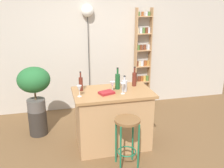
{
  "coord_description": "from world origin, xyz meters",
  "views": [
    {
      "loc": [
        -0.85,
        -3.16,
        2.19
      ],
      "look_at": [
        0.05,
        0.55,
        0.94
      ],
      "focal_mm": 40.4,
      "sensor_mm": 36.0,
      "label": 1
    }
  ],
  "objects_px": {
    "plant_stool": "(38,122)",
    "cookbook": "(107,93)",
    "wine_glass_left": "(123,86)",
    "bottle_soda_blue": "(134,79)",
    "bar_stool": "(127,132)",
    "wine_glass_right": "(79,89)",
    "potted_plant": "(34,83)",
    "wine_glass_center": "(112,85)",
    "bottle_olive_oil": "(124,85)",
    "pendant_globe_light": "(87,12)",
    "bottle_spirits_clear": "(118,81)",
    "spice_shelf": "(143,57)",
    "bottle_wine_red": "(81,83)"
  },
  "relations": [
    {
      "from": "plant_stool",
      "to": "cookbook",
      "type": "xyz_separation_m",
      "value": [
        1.05,
        -0.72,
        0.71
      ]
    },
    {
      "from": "wine_glass_left",
      "to": "bottle_soda_blue",
      "type": "bearing_deg",
      "value": 47.73
    },
    {
      "from": "bar_stool",
      "to": "wine_glass_right",
      "type": "xyz_separation_m",
      "value": [
        -0.56,
        0.49,
        0.49
      ]
    },
    {
      "from": "potted_plant",
      "to": "wine_glass_center",
      "type": "xyz_separation_m",
      "value": [
        1.15,
        -0.67,
        0.11
      ]
    },
    {
      "from": "potted_plant",
      "to": "cookbook",
      "type": "distance_m",
      "value": 1.27
    },
    {
      "from": "plant_stool",
      "to": "cookbook",
      "type": "relative_size",
      "value": 2.1
    },
    {
      "from": "bar_stool",
      "to": "plant_stool",
      "type": "relative_size",
      "value": 1.64
    },
    {
      "from": "potted_plant",
      "to": "cookbook",
      "type": "xyz_separation_m",
      "value": [
        1.05,
        -0.72,
        0.01
      ]
    },
    {
      "from": "plant_stool",
      "to": "bottle_soda_blue",
      "type": "distance_m",
      "value": 1.82
    },
    {
      "from": "bottle_olive_oil",
      "to": "cookbook",
      "type": "distance_m",
      "value": 0.3
    },
    {
      "from": "bar_stool",
      "to": "bottle_olive_oil",
      "type": "xyz_separation_m",
      "value": [
        0.12,
        0.56,
        0.46
      ]
    },
    {
      "from": "bottle_soda_blue",
      "to": "pendant_globe_light",
      "type": "relative_size",
      "value": 0.15
    },
    {
      "from": "bottle_soda_blue",
      "to": "bottle_spirits_clear",
      "type": "bearing_deg",
      "value": -164.95
    },
    {
      "from": "bar_stool",
      "to": "potted_plant",
      "type": "height_order",
      "value": "potted_plant"
    },
    {
      "from": "bottle_soda_blue",
      "to": "pendant_globe_light",
      "type": "bearing_deg",
      "value": 110.66
    },
    {
      "from": "wine_glass_left",
      "to": "pendant_globe_light",
      "type": "distance_m",
      "value": 1.95
    },
    {
      "from": "spice_shelf",
      "to": "bottle_wine_red",
      "type": "xyz_separation_m",
      "value": [
        -1.48,
        -1.36,
        -0.04
      ]
    },
    {
      "from": "wine_glass_right",
      "to": "cookbook",
      "type": "bearing_deg",
      "value": 2.07
    },
    {
      "from": "spice_shelf",
      "to": "cookbook",
      "type": "distance_m",
      "value": 1.96
    },
    {
      "from": "bottle_spirits_clear",
      "to": "spice_shelf",
      "type": "bearing_deg",
      "value": 56.77
    },
    {
      "from": "spice_shelf",
      "to": "bottle_wine_red",
      "type": "relative_size",
      "value": 6.96
    },
    {
      "from": "bottle_spirits_clear",
      "to": "cookbook",
      "type": "relative_size",
      "value": 1.61
    },
    {
      "from": "wine_glass_left",
      "to": "cookbook",
      "type": "distance_m",
      "value": 0.26
    },
    {
      "from": "bottle_olive_oil",
      "to": "bottle_soda_blue",
      "type": "bearing_deg",
      "value": 42.58
    },
    {
      "from": "bottle_spirits_clear",
      "to": "wine_glass_center",
      "type": "relative_size",
      "value": 2.06
    },
    {
      "from": "bottle_soda_blue",
      "to": "cookbook",
      "type": "relative_size",
      "value": 1.5
    },
    {
      "from": "bottle_soda_blue",
      "to": "wine_glass_right",
      "type": "xyz_separation_m",
      "value": [
        -0.9,
        -0.27,
        -0.0
      ]
    },
    {
      "from": "potted_plant",
      "to": "wine_glass_right",
      "type": "bearing_deg",
      "value": -48.13
    },
    {
      "from": "bottle_wine_red",
      "to": "bottle_olive_oil",
      "type": "relative_size",
      "value": 1.24
    },
    {
      "from": "bar_stool",
      "to": "bottle_soda_blue",
      "type": "relative_size",
      "value": 2.29
    },
    {
      "from": "plant_stool",
      "to": "bottle_soda_blue",
      "type": "relative_size",
      "value": 1.4
    },
    {
      "from": "bottle_olive_oil",
      "to": "wine_glass_left",
      "type": "height_order",
      "value": "bottle_olive_oil"
    },
    {
      "from": "bar_stool",
      "to": "bottle_wine_red",
      "type": "relative_size",
      "value": 2.42
    },
    {
      "from": "spice_shelf",
      "to": "bottle_soda_blue",
      "type": "relative_size",
      "value": 6.6
    },
    {
      "from": "potted_plant",
      "to": "cookbook",
      "type": "height_order",
      "value": "potted_plant"
    },
    {
      "from": "spice_shelf",
      "to": "bottle_olive_oil",
      "type": "height_order",
      "value": "spice_shelf"
    },
    {
      "from": "bottle_olive_oil",
      "to": "bottle_soda_blue",
      "type": "height_order",
      "value": "bottle_soda_blue"
    },
    {
      "from": "bar_stool",
      "to": "wine_glass_left",
      "type": "xyz_separation_m",
      "value": [
        0.06,
        0.46,
        0.49
      ]
    },
    {
      "from": "bottle_olive_oil",
      "to": "wine_glass_left",
      "type": "bearing_deg",
      "value": -118.08
    },
    {
      "from": "pendant_globe_light",
      "to": "bottle_soda_blue",
      "type": "bearing_deg",
      "value": -69.34
    },
    {
      "from": "spice_shelf",
      "to": "bottle_wine_red",
      "type": "height_order",
      "value": "spice_shelf"
    },
    {
      "from": "wine_glass_left",
      "to": "wine_glass_center",
      "type": "bearing_deg",
      "value": 142.43
    },
    {
      "from": "potted_plant",
      "to": "bottle_soda_blue",
      "type": "xyz_separation_m",
      "value": [
        1.56,
        -0.46,
        0.11
      ]
    },
    {
      "from": "bottle_wine_red",
      "to": "bottle_spirits_clear",
      "type": "height_order",
      "value": "bottle_spirits_clear"
    },
    {
      "from": "potted_plant",
      "to": "bottle_spirits_clear",
      "type": "height_order",
      "value": "bottle_spirits_clear"
    },
    {
      "from": "bar_stool",
      "to": "wine_glass_left",
      "type": "distance_m",
      "value": 0.67
    },
    {
      "from": "spice_shelf",
      "to": "bottle_soda_blue",
      "type": "distance_m",
      "value": 1.48
    },
    {
      "from": "potted_plant",
      "to": "bottle_olive_oil",
      "type": "relative_size",
      "value": 3.13
    },
    {
      "from": "bar_stool",
      "to": "wine_glass_center",
      "type": "distance_m",
      "value": 0.75
    },
    {
      "from": "plant_stool",
      "to": "wine_glass_center",
      "type": "xyz_separation_m",
      "value": [
        1.15,
        -0.67,
        0.8
      ]
    }
  ]
}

